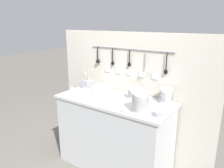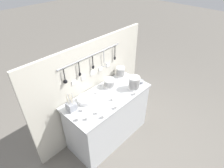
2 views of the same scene
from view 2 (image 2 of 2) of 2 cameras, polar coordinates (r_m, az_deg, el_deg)
The scene contains 18 objects.
ground_plane at distance 3.39m, azimuth -1.11°, elevation -15.16°, with size 20.00×20.00×0.00m, color #666059.
counter at distance 3.07m, azimuth -1.20°, elevation -9.93°, with size 1.36×0.62×0.88m.
back_wall at distance 3.01m, azimuth -5.99°, elevation -1.62°, with size 2.16×0.11×1.63m.
bowl_stack_back_corner at distance 2.88m, azimuth 6.80°, elevation 0.38°, with size 0.17×0.17×0.20m.
bowl_stack_tall_left at distance 2.92m, azimuth -0.79°, elevation 0.39°, with size 0.16×0.16×0.13m.
bowl_stack_wide_centre at distance 3.16m, azimuth 2.60°, elevation 3.77°, with size 0.14×0.14×0.16m.
plate_stack at distance 2.68m, azimuth -7.97°, elevation -4.67°, with size 0.23×0.23×0.07m.
steel_mixing_bowl at distance 3.05m, azimuth 8.62°, elevation 0.75°, with size 0.10×0.10×0.04m.
cutlery_caddy at distance 2.56m, azimuth -12.31°, elevation -6.63°, with size 0.11×0.11×0.27m.
cup_edge_far at distance 2.42m, azimuth -2.77°, elevation -9.80°, with size 0.04×0.04×0.05m.
cup_edge_near at distance 2.43m, azimuth -10.42°, elevation -10.40°, with size 0.04×0.04×0.05m.
cup_mid_row at distance 2.48m, azimuth -4.57°, elevation -8.58°, with size 0.04×0.04×0.05m.
cup_front_right at distance 2.79m, azimuth 6.90°, elevation -2.81°, with size 0.04×0.04×0.05m.
cup_front_left at distance 2.80m, azimuth -4.59°, elevation -2.52°, with size 0.04×0.04×0.05m.
cup_beside_plates at distance 2.42m, azimuth -7.68°, elevation -10.24°, with size 0.04×0.04×0.05m.
cup_centre at distance 2.68m, azimuth 0.16°, elevation -4.48°, with size 0.04×0.04×0.05m.
cup_by_caddy at distance 2.55m, azimuth 1.14°, elevation -7.02°, with size 0.04×0.04×0.05m.
cup_back_left at distance 2.54m, azimuth -9.11°, elevation -7.70°, with size 0.04×0.04×0.05m.
Camera 2 is at (-1.51, -1.53, 2.63)m, focal length 30.00 mm.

